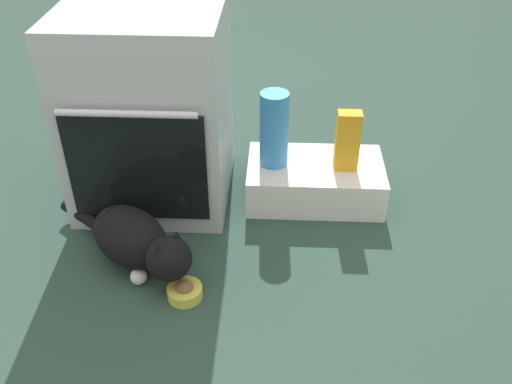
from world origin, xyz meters
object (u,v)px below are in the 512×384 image
oven (150,108)px  pantry_cabinet (315,181)px  cat (137,241)px  juice_carton (347,141)px  water_bottle (274,129)px  food_bowl (185,291)px

oven → pantry_cabinet: 0.71m
cat → pantry_cabinet: bearing=73.9°
oven → cat: 0.54m
oven → juice_carton: oven is taller
pantry_cabinet → water_bottle: size_ratio=1.79×
oven → cat: size_ratio=1.36×
food_bowl → water_bottle: 0.71m
food_bowl → water_bottle: water_bottle is taller
cat → juice_carton: (0.73, 0.43, 0.16)m
pantry_cabinet → cat: 0.77m
pantry_cabinet → cat: size_ratio=0.97×
cat → juice_carton: bearing=68.3°
oven → water_bottle: 0.48m
cat → water_bottle: (0.45, 0.46, 0.19)m
water_bottle → juice_carton: size_ratio=1.25×
juice_carton → water_bottle: bearing=175.2°
water_bottle → juice_carton: (0.28, -0.02, -0.03)m
food_bowl → water_bottle: size_ratio=0.39×
water_bottle → oven: bearing=178.6°
food_bowl → juice_carton: bearing=45.8°
cat → water_bottle: bearing=83.0°
food_bowl → water_bottle: bearing=65.2°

